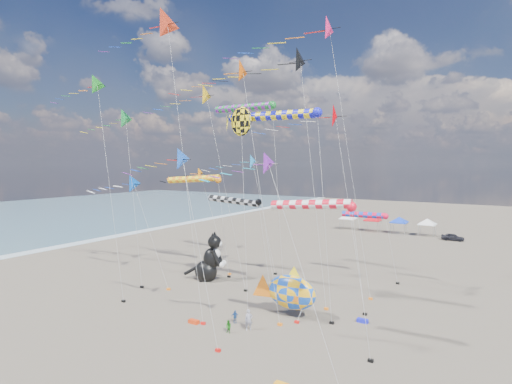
{
  "coord_description": "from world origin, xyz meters",
  "views": [
    {
      "loc": [
        20.11,
        -18.6,
        13.31
      ],
      "look_at": [
        1.38,
        12.0,
        10.8
      ],
      "focal_mm": 28.0,
      "sensor_mm": 36.0,
      "label": 1
    }
  ],
  "objects_px": {
    "cat_inflatable": "(208,256)",
    "fish_inflatable": "(291,292)",
    "parked_car": "(453,237)",
    "child_green": "(228,327)",
    "child_blue": "(235,317)",
    "person_adult": "(249,320)"
  },
  "relations": [
    {
      "from": "cat_inflatable",
      "to": "fish_inflatable",
      "type": "relative_size",
      "value": 0.91
    },
    {
      "from": "cat_inflatable",
      "to": "fish_inflatable",
      "type": "distance_m",
      "value": 13.84
    },
    {
      "from": "fish_inflatable",
      "to": "parked_car",
      "type": "distance_m",
      "value": 46.85
    },
    {
      "from": "child_green",
      "to": "child_blue",
      "type": "xyz_separation_m",
      "value": [
        -0.72,
        1.95,
        0.03
      ]
    },
    {
      "from": "person_adult",
      "to": "child_green",
      "type": "relative_size",
      "value": 1.63
    },
    {
      "from": "cat_inflatable",
      "to": "person_adult",
      "type": "height_order",
      "value": "cat_inflatable"
    },
    {
      "from": "cat_inflatable",
      "to": "child_blue",
      "type": "xyz_separation_m",
      "value": [
        9.57,
        -8.5,
        -2.26
      ]
    },
    {
      "from": "fish_inflatable",
      "to": "child_blue",
      "type": "distance_m",
      "value": 5.27
    },
    {
      "from": "child_green",
      "to": "child_blue",
      "type": "height_order",
      "value": "child_blue"
    },
    {
      "from": "child_green",
      "to": "child_blue",
      "type": "relative_size",
      "value": 0.95
    },
    {
      "from": "child_blue",
      "to": "parked_car",
      "type": "xyz_separation_m",
      "value": [
        11.9,
        49.72,
        0.07
      ]
    },
    {
      "from": "cat_inflatable",
      "to": "parked_car",
      "type": "bearing_deg",
      "value": 39.36
    },
    {
      "from": "child_blue",
      "to": "parked_car",
      "type": "distance_m",
      "value": 51.12
    },
    {
      "from": "cat_inflatable",
      "to": "parked_car",
      "type": "height_order",
      "value": "cat_inflatable"
    },
    {
      "from": "person_adult",
      "to": "cat_inflatable",
      "type": "bearing_deg",
      "value": 101.38
    },
    {
      "from": "parked_car",
      "to": "child_blue",
      "type": "bearing_deg",
      "value": 167.93
    },
    {
      "from": "fish_inflatable",
      "to": "person_adult",
      "type": "bearing_deg",
      "value": -110.59
    },
    {
      "from": "child_green",
      "to": "parked_car",
      "type": "distance_m",
      "value": 52.86
    },
    {
      "from": "cat_inflatable",
      "to": "child_green",
      "type": "distance_m",
      "value": 14.85
    },
    {
      "from": "cat_inflatable",
      "to": "child_green",
      "type": "xyz_separation_m",
      "value": [
        10.29,
        -10.45,
        -2.29
      ]
    },
    {
      "from": "child_green",
      "to": "parked_car",
      "type": "bearing_deg",
      "value": 85.51
    },
    {
      "from": "person_adult",
      "to": "child_green",
      "type": "xyz_separation_m",
      "value": [
        -1.05,
        -1.32,
        -0.33
      ]
    }
  ]
}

